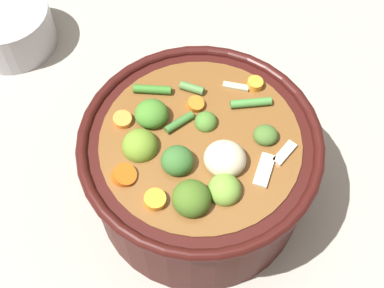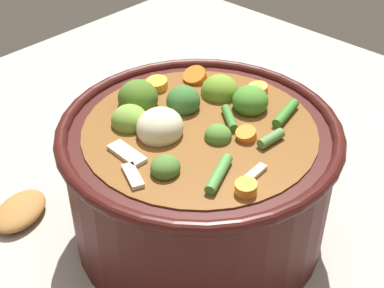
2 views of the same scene
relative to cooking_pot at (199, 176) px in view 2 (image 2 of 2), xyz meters
name	(u,v)px [view 2 (image 2 of 2)]	position (x,y,z in m)	size (l,w,h in m)	color
ground_plane	(199,227)	(0.00, 0.00, -0.08)	(1.10, 1.10, 0.00)	#9E998E
cooking_pot	(199,176)	(0.00, 0.00, 0.00)	(0.30, 0.30, 0.17)	#38110F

